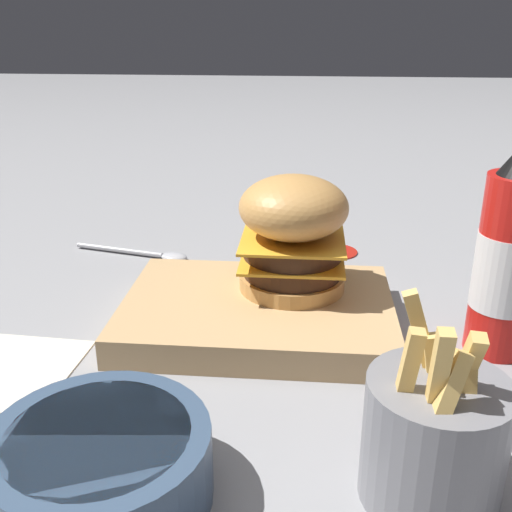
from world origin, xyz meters
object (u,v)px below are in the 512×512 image
at_px(side_bowl, 98,464).
at_px(burger, 291,232).
at_px(ketchup_bottle, 506,261).
at_px(fries_basket, 431,438).
at_px(serving_board, 256,312).
at_px(spoon, 151,254).

bearing_deg(side_bowl, burger, 67.68).
xyz_separation_m(ketchup_bottle, fries_basket, (-0.10, -0.21, -0.05)).
height_order(ketchup_bottle, fries_basket, ketchup_bottle).
relative_size(burger, fries_basket, 0.87).
relative_size(burger, ketchup_bottle, 0.59).
xyz_separation_m(serving_board, burger, (0.04, 0.03, 0.08)).
distance_m(fries_basket, side_bowl, 0.23).
relative_size(serving_board, spoon, 1.68).
bearing_deg(spoon, serving_board, -35.30).
bearing_deg(serving_board, fries_basket, -59.36).
bearing_deg(side_bowl, fries_basket, 5.86).
relative_size(ketchup_bottle, side_bowl, 1.40).
distance_m(burger, ketchup_bottle, 0.22).
xyz_separation_m(ketchup_bottle, spoon, (-0.41, 0.21, -0.09)).
relative_size(serving_board, fries_basket, 1.96).
xyz_separation_m(serving_board, fries_basket, (0.14, -0.24, 0.03)).
distance_m(ketchup_bottle, fries_basket, 0.24).
height_order(burger, side_bowl, burger).
distance_m(ketchup_bottle, spoon, 0.47).
height_order(ketchup_bottle, spoon, ketchup_bottle).
distance_m(serving_board, fries_basket, 0.28).
bearing_deg(serving_board, side_bowl, -108.22).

